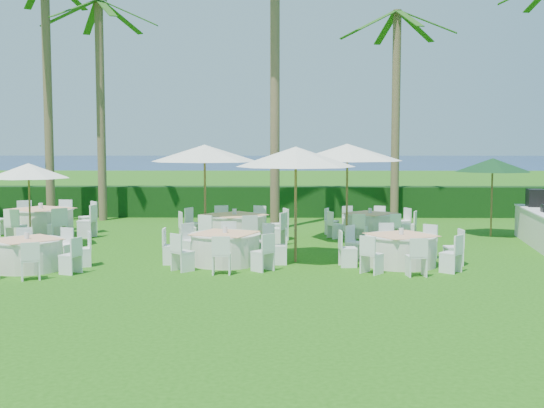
# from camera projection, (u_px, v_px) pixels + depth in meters

# --- Properties ---
(ground) EXTENTS (120.00, 120.00, 0.00)m
(ground) POSITION_uv_depth(u_px,v_px,m) (229.00, 273.00, 15.27)
(ground) COLOR #1E580F
(ground) RESTS_ON ground
(hedge) EXTENTS (34.00, 1.00, 1.20)m
(hedge) POSITION_uv_depth(u_px,v_px,m) (252.00, 201.00, 27.17)
(hedge) COLOR black
(hedge) RESTS_ON ground
(ocean) EXTENTS (260.00, 260.00, 0.00)m
(ocean) POSITION_uv_depth(u_px,v_px,m) (274.00, 161.00, 116.87)
(ocean) COLOR #061341
(ocean) RESTS_ON ground
(banquet_table_a) EXTENTS (2.75, 2.75, 0.87)m
(banquet_table_a) POSITION_uv_depth(u_px,v_px,m) (27.00, 254.00, 15.58)
(banquet_table_a) COLOR silver
(banquet_table_a) RESTS_ON ground
(banquet_table_b) EXTENTS (2.98, 2.98, 0.91)m
(banquet_table_b) POSITION_uv_depth(u_px,v_px,m) (225.00, 248.00, 16.35)
(banquet_table_b) COLOR silver
(banquet_table_b) RESTS_ON ground
(banquet_table_c) EXTENTS (2.97, 2.97, 0.90)m
(banquet_table_c) POSITION_uv_depth(u_px,v_px,m) (401.00, 249.00, 16.10)
(banquet_table_c) COLOR silver
(banquet_table_c) RESTS_ON ground
(banquet_table_d) EXTENTS (3.52, 3.52, 1.05)m
(banquet_table_d) POSITION_uv_depth(u_px,v_px,m) (41.00, 222.00, 21.23)
(banquet_table_d) COLOR silver
(banquet_table_d) RESTS_ON ground
(banquet_table_e) EXTENTS (3.21, 3.21, 0.98)m
(banquet_table_e) POSITION_uv_depth(u_px,v_px,m) (235.00, 228.00, 20.03)
(banquet_table_e) COLOR silver
(banquet_table_e) RESTS_ON ground
(banquet_table_f) EXTENTS (2.81, 2.81, 0.88)m
(banquet_table_f) POSITION_uv_depth(u_px,v_px,m) (370.00, 224.00, 21.34)
(banquet_table_f) COLOR silver
(banquet_table_f) RESTS_ON ground
(umbrella_a) EXTENTS (2.28, 2.28, 2.35)m
(umbrella_a) POSITION_uv_depth(u_px,v_px,m) (29.00, 171.00, 18.76)
(umbrella_a) COLOR brown
(umbrella_a) RESTS_ON ground
(umbrella_b) EXTENTS (2.90, 2.90, 2.82)m
(umbrella_b) POSITION_uv_depth(u_px,v_px,m) (296.00, 157.00, 16.45)
(umbrella_b) COLOR brown
(umbrella_b) RESTS_ON ground
(umbrella_c) EXTENTS (3.16, 3.16, 2.86)m
(umbrella_c) POSITION_uv_depth(u_px,v_px,m) (205.00, 153.00, 20.02)
(umbrella_c) COLOR brown
(umbrella_c) RESTS_ON ground
(umbrella_d) EXTENTS (3.24, 3.24, 2.89)m
(umbrella_d) POSITION_uv_depth(u_px,v_px,m) (347.00, 152.00, 19.96)
(umbrella_d) COLOR brown
(umbrella_d) RESTS_ON ground
(umbrella_green) EXTENTS (2.38, 2.38, 2.45)m
(umbrella_green) POSITION_uv_depth(u_px,v_px,m) (493.00, 165.00, 21.11)
(umbrella_green) COLOR brown
(umbrella_green) RESTS_ON ground
(buffet_table) EXTENTS (1.53, 4.37, 1.52)m
(buffet_table) POSITION_uv_depth(u_px,v_px,m) (544.00, 227.00, 19.42)
(buffet_table) COLOR silver
(buffet_table) RESTS_ON ground
(palm_a) EXTENTS (4.40, 4.14, 9.10)m
(palm_a) POSITION_uv_depth(u_px,v_px,m) (47.00, 86.00, 24.90)
(palm_a) COLOR brown
(palm_a) RESTS_ON ground
(palm_b) EXTENTS (4.40, 4.02, 8.24)m
(palm_b) POSITION_uv_depth(u_px,v_px,m) (101.00, 99.00, 25.48)
(palm_b) COLOR brown
(palm_b) RESTS_ON ground
(palm_c) EXTENTS (4.40, 3.99, 10.20)m
(palm_c) POSITION_uv_depth(u_px,v_px,m) (275.00, 63.00, 22.64)
(palm_c) COLOR brown
(palm_c) RESTS_ON ground
(palm_d) EXTENTS (4.27, 4.36, 7.94)m
(palm_d) POSITION_uv_depth(u_px,v_px,m) (396.00, 104.00, 25.94)
(palm_d) COLOR brown
(palm_d) RESTS_ON ground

